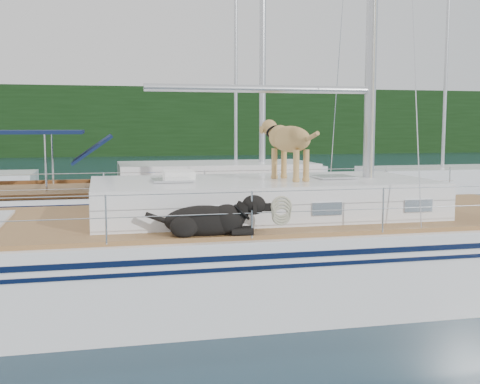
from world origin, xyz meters
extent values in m
plane|color=black|center=(0.00, 0.00, 0.00)|extent=(120.00, 120.00, 0.00)
cube|color=black|center=(0.00, 45.00, 3.00)|extent=(90.00, 3.00, 6.00)
cube|color=#595147|center=(0.00, 46.20, 0.60)|extent=(92.00, 1.00, 1.20)
cube|color=white|center=(0.00, 0.00, 0.50)|extent=(12.00, 3.80, 1.40)
cube|color=olive|center=(0.00, 0.00, 1.23)|extent=(11.52, 3.50, 0.06)
cube|color=white|center=(0.80, 0.00, 1.54)|extent=(5.20, 2.50, 0.55)
cylinder|color=silver|center=(0.80, 0.00, 3.21)|extent=(3.60, 0.12, 0.12)
cylinder|color=silver|center=(0.00, -1.75, 1.82)|extent=(10.56, 0.01, 0.01)
cylinder|color=silver|center=(0.00, 1.75, 1.82)|extent=(10.56, 0.01, 0.01)
cube|color=#1B3DAB|center=(-0.54, 1.64, 1.29)|extent=(0.87, 0.79, 0.06)
cube|color=white|center=(-0.43, 0.51, 1.87)|extent=(0.48, 0.39, 0.12)
torus|color=#BEB797|center=(0.59, -1.75, 1.62)|extent=(0.36, 0.12, 0.35)
cube|color=white|center=(-0.02, 5.77, 0.45)|extent=(11.00, 3.50, 1.30)
cube|color=olive|center=(-0.02, 5.77, 1.10)|extent=(10.56, 3.29, 0.06)
cube|color=white|center=(1.18, 5.77, 1.45)|extent=(4.80, 2.30, 0.55)
cube|color=#0F1A3F|center=(-3.22, 5.77, 2.50)|extent=(2.40, 2.30, 0.08)
cube|color=white|center=(4.00, 16.00, 0.40)|extent=(7.20, 3.00, 1.10)
cylinder|color=silver|center=(4.00, 16.00, 6.00)|extent=(0.14, 0.14, 11.00)
cube|color=white|center=(12.00, 13.00, 0.40)|extent=(6.40, 3.00, 1.10)
cylinder|color=silver|center=(12.00, 13.00, 6.00)|extent=(0.14, 0.14, 11.00)
camera|label=1|loc=(-1.65, -9.03, 2.65)|focal=45.00mm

